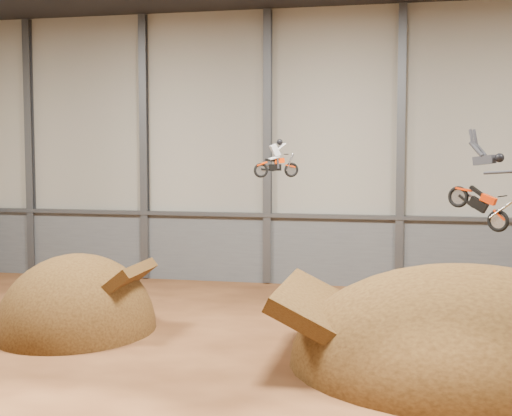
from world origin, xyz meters
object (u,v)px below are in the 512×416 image
(fmx_rider_a, at_px, (276,157))
(fmx_rider_b, at_px, (474,179))
(takeoff_ramp, at_px, (77,331))
(landing_ramp, at_px, (467,368))

(fmx_rider_a, bearing_deg, fmx_rider_b, -39.56)
(fmx_rider_a, bearing_deg, takeoff_ramp, 177.93)
(landing_ramp, distance_m, fmx_rider_a, 10.81)
(fmx_rider_b, bearing_deg, takeoff_ramp, -147.34)
(takeoff_ramp, height_order, landing_ramp, landing_ramp)
(landing_ramp, height_order, fmx_rider_b, fmx_rider_b)
(landing_ramp, distance_m, fmx_rider_b, 6.60)
(takeoff_ramp, bearing_deg, fmx_rider_b, 5.23)
(landing_ramp, relative_size, fmx_rider_a, 6.23)
(takeoff_ramp, xyz_separation_m, fmx_rider_b, (14.52, 1.33, 5.87))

